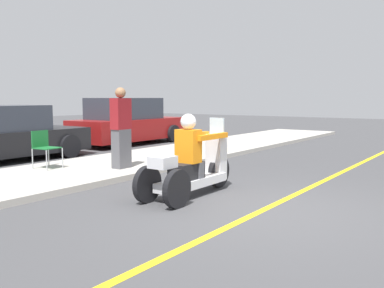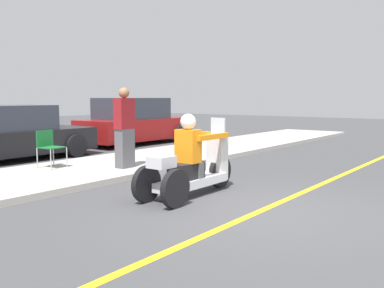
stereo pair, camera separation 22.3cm
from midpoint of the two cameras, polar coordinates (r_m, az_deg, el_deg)
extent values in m
plane|color=#424244|center=(6.43, 8.33, -8.79)|extent=(60.00, 60.00, 0.00)
cube|color=gold|center=(6.60, 9.11, -8.39)|extent=(24.00, 0.12, 0.01)
cube|color=#B2ADA3|center=(9.39, -17.57, -3.88)|extent=(28.00, 2.80, 0.12)
cylinder|color=black|center=(7.95, 2.81, -3.67)|extent=(0.59, 0.10, 0.59)
cylinder|color=black|center=(6.45, -3.01, -6.00)|extent=(0.59, 0.10, 0.59)
cylinder|color=black|center=(6.82, -6.92, -5.36)|extent=(0.59, 0.10, 0.59)
cube|color=silver|center=(7.26, -0.88, -5.08)|extent=(1.56, 0.41, 0.15)
cube|color=black|center=(7.10, -1.63, -3.62)|extent=(0.62, 0.33, 0.27)
cube|color=silver|center=(7.82, 2.43, -1.73)|extent=(0.24, 0.33, 0.83)
cube|color=silver|center=(7.78, 2.53, 2.42)|extent=(0.03, 0.30, 0.30)
cube|color=silver|center=(6.58, -4.91, -2.42)|extent=(0.36, 0.33, 0.18)
cube|color=orange|center=(7.08, -1.40, -0.28)|extent=(0.26, 0.38, 0.55)
sphere|color=white|center=(7.05, -1.41, 3.00)|extent=(0.26, 0.26, 0.26)
cube|color=#515156|center=(7.17, 0.00, -3.52)|extent=(0.14, 0.14, 0.27)
cube|color=#515156|center=(7.31, -1.53, -3.33)|extent=(0.14, 0.14, 0.27)
cube|color=orange|center=(7.30, 1.90, 1.00)|extent=(0.87, 0.09, 0.09)
cube|color=orange|center=(7.53, -0.64, 1.16)|extent=(0.87, 0.09, 0.09)
cube|color=#515156|center=(9.48, -10.06, -0.62)|extent=(0.38, 0.26, 0.85)
cube|color=maroon|center=(9.42, -10.14, 3.99)|extent=(0.42, 0.26, 0.67)
sphere|color=#9E704C|center=(9.42, -10.20, 6.75)|extent=(0.23, 0.23, 0.23)
cylinder|color=#A5A8AD|center=(9.55, -19.45, -2.08)|extent=(0.02, 0.02, 0.44)
cylinder|color=#A5A8AD|center=(9.83, -17.50, -1.78)|extent=(0.02, 0.02, 0.44)
cylinder|color=#A5A8AD|center=(9.88, -21.11, -1.87)|extent=(0.02, 0.02, 0.44)
cylinder|color=#A5A8AD|center=(10.16, -19.17, -1.59)|extent=(0.02, 0.02, 0.44)
cube|color=#19662D|center=(9.82, -19.36, -0.50)|extent=(0.48, 0.48, 0.02)
cube|color=#19662D|center=(9.97, -20.21, 0.60)|extent=(0.44, 0.06, 0.38)
cube|color=black|center=(12.26, -24.46, 0.18)|extent=(4.45, 1.78, 0.63)
cylinder|color=black|center=(12.34, -16.52, -0.27)|extent=(0.64, 0.22, 0.64)
cylinder|color=black|center=(13.79, -21.10, 0.22)|extent=(0.64, 0.22, 0.64)
cube|color=maroon|center=(15.56, -8.82, 2.01)|extent=(4.31, 1.82, 0.73)
cube|color=#2D333D|center=(15.37, -9.43, 4.70)|extent=(2.37, 1.63, 0.74)
cylinder|color=black|center=(16.03, -2.97, 1.41)|extent=(0.64, 0.22, 0.64)
cylinder|color=black|center=(17.21, -7.72, 1.69)|extent=(0.64, 0.22, 0.64)
cylinder|color=black|center=(13.95, -10.14, 0.60)|extent=(0.64, 0.22, 0.64)
cylinder|color=black|center=(15.29, -14.91, 0.98)|extent=(0.64, 0.22, 0.64)
camera|label=1|loc=(0.11, -90.89, -0.10)|focal=40.00mm
camera|label=2|loc=(0.11, 89.11, 0.10)|focal=40.00mm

